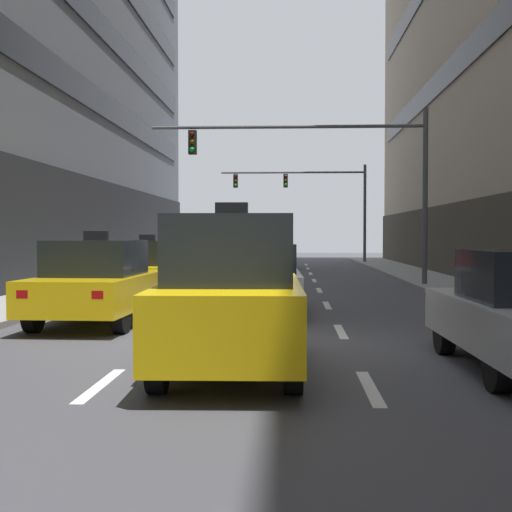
# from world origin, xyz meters

# --- Properties ---
(ground_plane) EXTENTS (120.00, 120.00, 0.00)m
(ground_plane) POSITION_xyz_m (0.00, 0.00, 0.00)
(ground_plane) COLOR #424247
(lane_stripe_l1_s3) EXTENTS (0.16, 2.00, 0.01)m
(lane_stripe_l1_s3) POSITION_xyz_m (-1.65, -3.00, 0.00)
(lane_stripe_l1_s3) COLOR silver
(lane_stripe_l1_s3) RESTS_ON ground
(lane_stripe_l1_s4) EXTENTS (0.16, 2.00, 0.01)m
(lane_stripe_l1_s4) POSITION_xyz_m (-1.65, 2.00, 0.00)
(lane_stripe_l1_s4) COLOR silver
(lane_stripe_l1_s4) RESTS_ON ground
(lane_stripe_l1_s5) EXTENTS (0.16, 2.00, 0.01)m
(lane_stripe_l1_s5) POSITION_xyz_m (-1.65, 7.00, 0.00)
(lane_stripe_l1_s5) COLOR silver
(lane_stripe_l1_s5) RESTS_ON ground
(lane_stripe_l1_s6) EXTENTS (0.16, 2.00, 0.01)m
(lane_stripe_l1_s6) POSITION_xyz_m (-1.65, 12.00, 0.00)
(lane_stripe_l1_s6) COLOR silver
(lane_stripe_l1_s6) RESTS_ON ground
(lane_stripe_l1_s7) EXTENTS (0.16, 2.00, 0.01)m
(lane_stripe_l1_s7) POSITION_xyz_m (-1.65, 17.00, 0.00)
(lane_stripe_l1_s7) COLOR silver
(lane_stripe_l1_s7) RESTS_ON ground
(lane_stripe_l1_s8) EXTENTS (0.16, 2.00, 0.01)m
(lane_stripe_l1_s8) POSITION_xyz_m (-1.65, 22.00, 0.00)
(lane_stripe_l1_s8) COLOR silver
(lane_stripe_l1_s8) RESTS_ON ground
(lane_stripe_l1_s9) EXTENTS (0.16, 2.00, 0.01)m
(lane_stripe_l1_s9) POSITION_xyz_m (-1.65, 27.00, 0.00)
(lane_stripe_l1_s9) COLOR silver
(lane_stripe_l1_s9) RESTS_ON ground
(lane_stripe_l1_s10) EXTENTS (0.16, 2.00, 0.01)m
(lane_stripe_l1_s10) POSITION_xyz_m (-1.65, 32.00, 0.00)
(lane_stripe_l1_s10) COLOR silver
(lane_stripe_l1_s10) RESTS_ON ground
(lane_stripe_l2_s3) EXTENTS (0.16, 2.00, 0.01)m
(lane_stripe_l2_s3) POSITION_xyz_m (1.65, -3.00, 0.00)
(lane_stripe_l2_s3) COLOR silver
(lane_stripe_l2_s3) RESTS_ON ground
(lane_stripe_l2_s4) EXTENTS (0.16, 2.00, 0.01)m
(lane_stripe_l2_s4) POSITION_xyz_m (1.65, 2.00, 0.00)
(lane_stripe_l2_s4) COLOR silver
(lane_stripe_l2_s4) RESTS_ON ground
(lane_stripe_l2_s5) EXTENTS (0.16, 2.00, 0.01)m
(lane_stripe_l2_s5) POSITION_xyz_m (1.65, 7.00, 0.00)
(lane_stripe_l2_s5) COLOR silver
(lane_stripe_l2_s5) RESTS_ON ground
(lane_stripe_l2_s6) EXTENTS (0.16, 2.00, 0.01)m
(lane_stripe_l2_s6) POSITION_xyz_m (1.65, 12.00, 0.00)
(lane_stripe_l2_s6) COLOR silver
(lane_stripe_l2_s6) RESTS_ON ground
(lane_stripe_l2_s7) EXTENTS (0.16, 2.00, 0.01)m
(lane_stripe_l2_s7) POSITION_xyz_m (1.65, 17.00, 0.00)
(lane_stripe_l2_s7) COLOR silver
(lane_stripe_l2_s7) RESTS_ON ground
(lane_stripe_l2_s8) EXTENTS (0.16, 2.00, 0.01)m
(lane_stripe_l2_s8) POSITION_xyz_m (1.65, 22.00, 0.00)
(lane_stripe_l2_s8) COLOR silver
(lane_stripe_l2_s8) RESTS_ON ground
(lane_stripe_l2_s9) EXTENTS (0.16, 2.00, 0.01)m
(lane_stripe_l2_s9) POSITION_xyz_m (1.65, 27.00, 0.00)
(lane_stripe_l2_s9) COLOR silver
(lane_stripe_l2_s9) RESTS_ON ground
(lane_stripe_l2_s10) EXTENTS (0.16, 2.00, 0.01)m
(lane_stripe_l2_s10) POSITION_xyz_m (1.65, 32.00, 0.00)
(lane_stripe_l2_s10) COLOR silver
(lane_stripe_l2_s10) RESTS_ON ground
(car_driving_0) EXTENTS (1.94, 4.41, 1.64)m
(car_driving_0) POSITION_xyz_m (0.00, 5.20, 0.81)
(car_driving_0) COLOR black
(car_driving_0) RESTS_ON ground
(taxi_driving_1) EXTENTS (1.92, 4.40, 2.29)m
(taxi_driving_1) POSITION_xyz_m (-0.10, -2.06, 1.05)
(taxi_driving_1) COLOR black
(taxi_driving_1) RESTS_ON ground
(taxi_driving_2) EXTENTS (2.01, 4.51, 1.85)m
(taxi_driving_2) POSITION_xyz_m (-3.41, 8.72, 0.82)
(taxi_driving_2) COLOR black
(taxi_driving_2) RESTS_ON ground
(car_driving_3) EXTENTS (1.94, 4.25, 1.57)m
(car_driving_3) POSITION_xyz_m (0.01, 27.36, 0.77)
(car_driving_3) COLOR black
(car_driving_3) RESTS_ON ground
(car_driving_4) EXTENTS (2.12, 4.66, 1.72)m
(car_driving_4) POSITION_xyz_m (-3.32, 21.47, 0.85)
(car_driving_4) COLOR black
(car_driving_4) RESTS_ON ground
(taxi_driving_5) EXTENTS (2.10, 4.70, 1.93)m
(taxi_driving_5) POSITION_xyz_m (-3.27, 2.89, 0.86)
(taxi_driving_5) COLOR black
(taxi_driving_5) RESTS_ON ground
(car_driving_6) EXTENTS (1.85, 4.31, 1.61)m
(car_driving_6) POSITION_xyz_m (-3.23, 14.34, 0.79)
(car_driving_6) COLOR black
(car_driving_6) RESTS_ON ground
(traffic_signal_0) EXTENTS (9.62, 0.35, 6.09)m
(traffic_signal_0) POSITION_xyz_m (2.32, 13.29, 4.34)
(traffic_signal_0) COLOR #4C4C51
(traffic_signal_0) RESTS_ON sidewalk_right
(traffic_signal_1) EXTENTS (9.11, 0.34, 6.08)m
(traffic_signal_1) POSITION_xyz_m (2.12, 33.19, 4.51)
(traffic_signal_1) COLOR #4C4C51
(traffic_signal_1) RESTS_ON sidewalk_right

